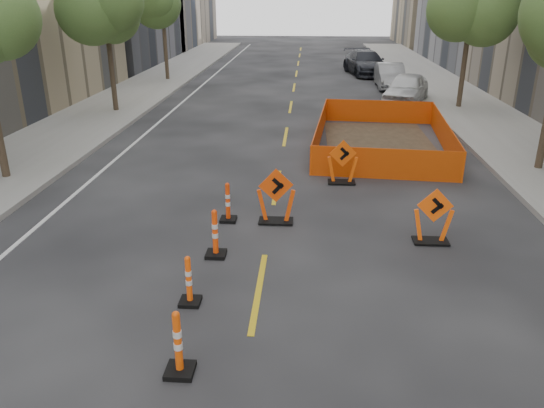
# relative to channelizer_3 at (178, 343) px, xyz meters

# --- Properties ---
(sidewalk_left) EXTENTS (4.00, 90.00, 0.15)m
(sidewalk_left) POSITION_rel_channelizer_3_xyz_m (-8.02, 10.49, -0.48)
(sidewalk_left) COLOR gray
(sidewalk_left) RESTS_ON ground
(tree_l_c) EXTENTS (2.80, 2.80, 5.95)m
(tree_l_c) POSITION_rel_channelizer_3_xyz_m (-7.42, 18.49, 3.97)
(tree_l_c) COLOR #382B1E
(tree_l_c) RESTS_ON ground
(tree_l_d) EXTENTS (2.80, 2.80, 5.95)m
(tree_l_d) POSITION_rel_channelizer_3_xyz_m (-7.42, 28.49, 3.97)
(tree_l_d) COLOR #382B1E
(tree_l_d) RESTS_ON ground
(tree_r_c) EXTENTS (2.80, 2.80, 5.95)m
(tree_r_c) POSITION_rel_channelizer_3_xyz_m (9.38, 20.49, 3.97)
(tree_r_c) COLOR #382B1E
(tree_r_c) RESTS_ON ground
(channelizer_3) EXTENTS (0.44, 0.44, 1.10)m
(channelizer_3) POSITION_rel_channelizer_3_xyz_m (0.00, 0.00, 0.00)
(channelizer_3) COLOR #E04909
(channelizer_3) RESTS_ON ground
(channelizer_4) EXTENTS (0.39, 0.39, 0.99)m
(channelizer_4) POSITION_rel_channelizer_3_xyz_m (-0.26, 1.95, -0.06)
(channelizer_4) COLOR #F44D0A
(channelizer_4) RESTS_ON ground
(channelizer_5) EXTENTS (0.44, 0.44, 1.11)m
(channelizer_5) POSITION_rel_channelizer_3_xyz_m (-0.09, 3.89, 0.00)
(channelizer_5) COLOR #ED3F09
(channelizer_5) RESTS_ON ground
(channelizer_6) EXTENTS (0.41, 0.41, 1.03)m
(channelizer_6) POSITION_rel_channelizer_3_xyz_m (-0.10, 5.84, -0.04)
(channelizer_6) COLOR red
(channelizer_6) RESTS_ON ground
(chevron_sign_left) EXTENTS (1.07, 0.77, 1.44)m
(chevron_sign_left) POSITION_rel_channelizer_3_xyz_m (1.12, 5.82, 0.17)
(chevron_sign_left) COLOR #DF4009
(chevron_sign_left) RESTS_ON ground
(chevron_sign_center) EXTENTS (0.98, 0.66, 1.37)m
(chevron_sign_center) POSITION_rel_channelizer_3_xyz_m (2.94, 8.92, 0.13)
(chevron_sign_center) COLOR #DC4A09
(chevron_sign_center) RESTS_ON ground
(chevron_sign_right) EXTENTS (0.91, 0.55, 1.35)m
(chevron_sign_right) POSITION_rel_channelizer_3_xyz_m (4.79, 4.90, 0.12)
(chevron_sign_right) COLOR #FA510A
(chevron_sign_right) RESTS_ON ground
(safety_fence) EXTENTS (5.33, 8.30, 0.99)m
(safety_fence) POSITION_rel_channelizer_3_xyz_m (4.66, 13.36, -0.06)
(safety_fence) COLOR #F64B0C
(safety_fence) RESTS_ON ground
(parked_car_near) EXTENTS (3.30, 4.99, 1.58)m
(parked_car_near) POSITION_rel_channelizer_3_xyz_m (6.93, 21.63, 0.24)
(parked_car_near) COLOR silver
(parked_car_near) RESTS_ON ground
(parked_car_mid) EXTENTS (1.58, 4.42, 1.45)m
(parked_car_mid) POSITION_rel_channelizer_3_xyz_m (6.81, 26.75, 0.17)
(parked_car_mid) COLOR gray
(parked_car_mid) RESTS_ON ground
(parked_car_far) EXTENTS (3.19, 5.96, 1.64)m
(parked_car_far) POSITION_rel_channelizer_3_xyz_m (5.87, 32.38, 0.27)
(parked_car_far) COLOR black
(parked_car_far) RESTS_ON ground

